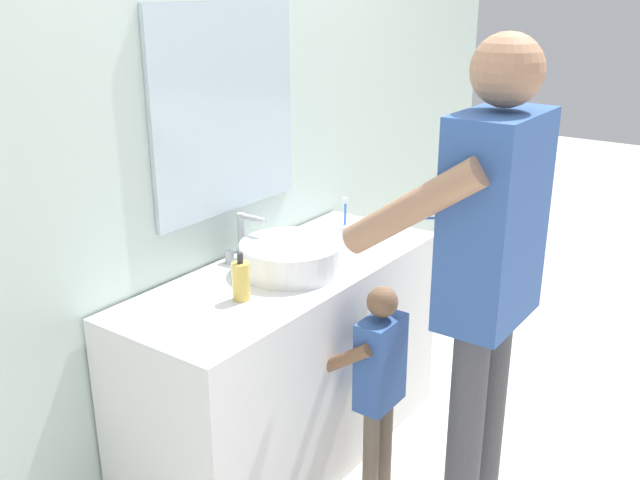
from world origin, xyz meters
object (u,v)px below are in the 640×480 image
(soap_bottle, at_px, (241,281))
(toothbrush_cup, at_px, (341,235))
(child_toddler, at_px, (378,374))
(adult_parent, at_px, (487,250))

(soap_bottle, bearing_deg, toothbrush_cup, 0.90)
(soap_bottle, xyz_separation_m, child_toddler, (0.29, -0.37, -0.37))
(soap_bottle, bearing_deg, adult_parent, -59.75)
(child_toddler, bearing_deg, adult_parent, -71.28)
(adult_parent, bearing_deg, child_toddler, 108.72)
(soap_bottle, distance_m, child_toddler, 0.60)
(child_toddler, height_order, adult_parent, adult_parent)
(toothbrush_cup, bearing_deg, adult_parent, -106.78)
(toothbrush_cup, xyz_separation_m, adult_parent, (-0.21, -0.70, 0.15))
(child_toddler, bearing_deg, toothbrush_cup, 49.78)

